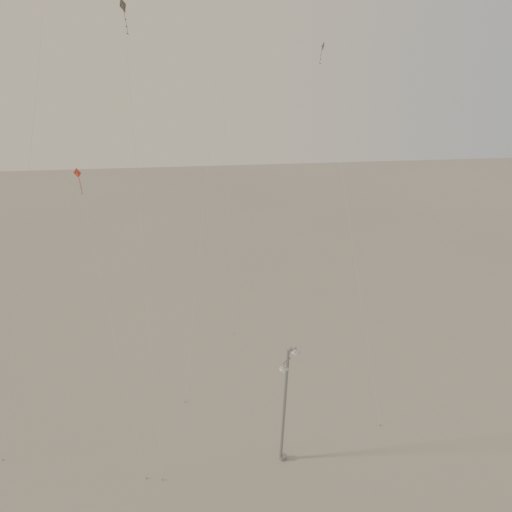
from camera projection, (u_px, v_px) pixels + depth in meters
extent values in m
plane|color=gray|center=(234.00, 475.00, 29.54)|extent=(160.00, 160.00, 0.00)
cylinder|color=#979A9F|center=(283.00, 457.00, 30.63)|extent=(0.44, 0.44, 0.30)
cylinder|color=#979A9F|center=(284.00, 407.00, 29.11)|extent=(0.47, 0.18, 7.97)
cylinder|color=#979A9F|center=(291.00, 349.00, 27.54)|extent=(0.14, 0.14, 0.18)
cylinder|color=#979A9F|center=(294.00, 349.00, 27.78)|extent=(0.40, 0.40, 0.07)
cylinder|color=#979A9F|center=(296.00, 349.00, 28.02)|extent=(0.06, 0.06, 0.30)
ellipsoid|color=#BABAB5|center=(296.00, 352.00, 28.08)|extent=(0.52, 0.52, 0.18)
cylinder|color=#979A9F|center=(287.00, 360.00, 27.57)|extent=(0.50, 0.45, 0.07)
cylinder|color=#979A9F|center=(284.00, 366.00, 27.45)|extent=(0.06, 0.06, 0.40)
ellipsoid|color=#BABAB5|center=(284.00, 369.00, 27.53)|extent=(0.52, 0.52, 0.18)
cylinder|color=beige|center=(27.00, 194.00, 27.75)|extent=(6.41, 6.81, 31.51)
cylinder|color=#979A9F|center=(3.00, 460.00, 30.57)|extent=(0.06, 0.06, 0.10)
cube|color=#282521|center=(123.00, 5.00, 28.44)|extent=(0.46, 0.72, 0.78)
cylinder|color=#282521|center=(126.00, 24.00, 28.95)|extent=(0.13, 0.17, 1.20)
cylinder|color=beige|center=(143.00, 245.00, 28.82)|extent=(0.94, 10.40, 25.49)
cylinder|color=#979A9F|center=(162.00, 480.00, 29.19)|extent=(0.06, 0.06, 0.10)
cylinder|color=beige|center=(215.00, 88.00, 34.36)|extent=(6.23, 14.80, 41.22)
cylinder|color=#979A9F|center=(185.00, 402.00, 35.48)|extent=(0.06, 0.06, 0.10)
cube|color=maroon|center=(77.00, 173.00, 27.88)|extent=(0.52, 0.39, 0.61)
cylinder|color=maroon|center=(81.00, 186.00, 28.33)|extent=(0.08, 0.17, 1.03)
cylinder|color=beige|center=(113.00, 329.00, 28.59)|extent=(2.88, 6.12, 16.83)
cylinder|color=#979A9F|center=(146.00, 478.00, 29.30)|extent=(0.06, 0.06, 0.10)
cube|color=#282521|center=(323.00, 46.00, 36.25)|extent=(0.21, 0.66, 0.62)
cylinder|color=#282521|center=(321.00, 58.00, 36.48)|extent=(0.15, 0.08, 0.94)
cylinder|color=beige|center=(350.00, 228.00, 34.78)|extent=(1.90, 13.56, 23.24)
cylinder|color=#979A9F|center=(380.00, 425.00, 33.32)|extent=(0.06, 0.06, 0.10)
cylinder|color=beige|center=(225.00, 125.00, 39.73)|extent=(0.38, 6.35, 34.85)
cylinder|color=#979A9F|center=(234.00, 333.00, 43.78)|extent=(0.06, 0.06, 0.10)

